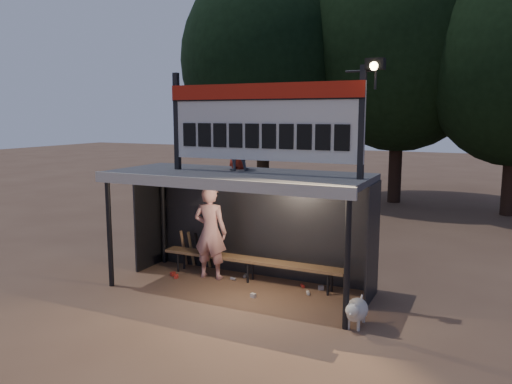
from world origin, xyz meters
TOP-DOWN VIEW (x-y plane):
  - ground at (0.00, 0.00)m, footprint 80.00×80.00m
  - player at (-0.85, 0.39)m, footprint 0.76×0.53m
  - child_a at (-0.18, 0.30)m, footprint 0.62×0.57m
  - child_b at (-0.29, 0.57)m, footprint 0.53×0.44m
  - dugout_shelter at (0.00, 0.24)m, footprint 5.10×2.08m
  - scoreboard_assembly at (0.56, -0.01)m, footprint 4.10×0.27m
  - bench at (0.00, 0.55)m, footprint 4.00×0.35m
  - tree_left at (-4.00, 10.00)m, footprint 6.46×6.46m
  - tree_mid at (1.00, 11.50)m, footprint 7.22×7.22m
  - dog at (2.53, -0.75)m, footprint 0.36×0.81m
  - bats at (-1.51, 0.82)m, footprint 0.67×0.35m
  - litter at (0.08, 0.33)m, footprint 3.25×1.12m

SIDE VIEW (x-z plane):
  - ground at x=0.00m, z-range 0.00..0.00m
  - litter at x=0.08m, z-range 0.00..0.08m
  - dog at x=2.53m, z-range 0.03..0.53m
  - bats at x=-1.51m, z-range 0.01..0.85m
  - bench at x=0.00m, z-range 0.19..0.67m
  - player at x=-0.85m, z-range 0.00..1.98m
  - dugout_shelter at x=0.00m, z-range 0.69..3.01m
  - child_b at x=-0.29m, z-range 2.32..3.24m
  - child_a at x=-0.18m, z-range 2.32..3.36m
  - scoreboard_assembly at x=0.56m, z-range 2.33..4.32m
  - tree_left at x=-4.00m, z-range 0.88..10.15m
  - tree_mid at x=1.00m, z-range 0.99..11.34m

